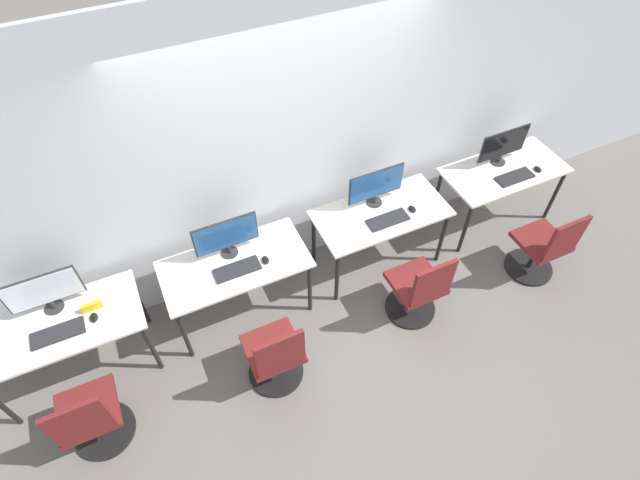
{
  "coord_description": "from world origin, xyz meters",
  "views": [
    {
      "loc": [
        -1.18,
        -2.4,
        4.09
      ],
      "look_at": [
        0.0,
        0.12,
        0.87
      ],
      "focal_mm": 28.0,
      "sensor_mm": 36.0,
      "label": 1
    }
  ],
  "objects_px": {
    "keyboard_far_left": "(58,333)",
    "office_chair_left": "(276,358)",
    "office_chair_far_left": "(92,420)",
    "keyboard_left": "(237,269)",
    "mouse_far_right": "(538,169)",
    "monitor_left": "(226,236)",
    "office_chair_far_right": "(543,249)",
    "mouse_far_left": "(94,317)",
    "monitor_far_right": "(503,145)",
    "keyboard_far_right": "(515,177)",
    "monitor_far_left": "(43,292)",
    "mouse_right": "(412,209)",
    "mouse_left": "(266,260)",
    "office_chair_right": "(418,291)",
    "keyboard_right": "(388,220)",
    "monitor_right": "(376,186)"
  },
  "relations": [
    {
      "from": "keyboard_far_left",
      "to": "office_chair_left",
      "type": "bearing_deg",
      "value": -25.46
    },
    {
      "from": "office_chair_far_left",
      "to": "keyboard_left",
      "type": "distance_m",
      "value": 1.58
    },
    {
      "from": "keyboard_far_left",
      "to": "mouse_far_right",
      "type": "bearing_deg",
      "value": -0.84
    },
    {
      "from": "keyboard_far_left",
      "to": "office_chair_far_left",
      "type": "height_order",
      "value": "office_chair_far_left"
    },
    {
      "from": "monitor_left",
      "to": "office_chair_far_right",
      "type": "xyz_separation_m",
      "value": [
        2.83,
        -0.95,
        -0.57
      ]
    },
    {
      "from": "office_chair_far_left",
      "to": "office_chair_left",
      "type": "height_order",
      "value": "same"
    },
    {
      "from": "office_chair_left",
      "to": "mouse_far_right",
      "type": "height_order",
      "value": "office_chair_left"
    },
    {
      "from": "mouse_far_left",
      "to": "office_chair_far_right",
      "type": "xyz_separation_m",
      "value": [
        4.0,
        -0.75,
        -0.37
      ]
    },
    {
      "from": "monitor_far_right",
      "to": "office_chair_far_right",
      "type": "distance_m",
      "value": 1.1
    },
    {
      "from": "monitor_left",
      "to": "keyboard_far_right",
      "type": "height_order",
      "value": "monitor_left"
    },
    {
      "from": "monitor_far_right",
      "to": "keyboard_far_left",
      "type": "bearing_deg",
      "value": -177.26
    },
    {
      "from": "monitor_far_left",
      "to": "mouse_right",
      "type": "height_order",
      "value": "monitor_far_left"
    },
    {
      "from": "keyboard_left",
      "to": "keyboard_far_right",
      "type": "distance_m",
      "value": 2.9
    },
    {
      "from": "mouse_far_left",
      "to": "mouse_left",
      "type": "relative_size",
      "value": 1.0
    },
    {
      "from": "keyboard_left",
      "to": "mouse_right",
      "type": "height_order",
      "value": "mouse_right"
    },
    {
      "from": "office_chair_right",
      "to": "keyboard_far_right",
      "type": "relative_size",
      "value": 2.26
    },
    {
      "from": "mouse_far_left",
      "to": "office_chair_far_right",
      "type": "distance_m",
      "value": 4.09
    },
    {
      "from": "keyboard_left",
      "to": "office_chair_left",
      "type": "xyz_separation_m",
      "value": [
        0.04,
        -0.72,
        -0.37
      ]
    },
    {
      "from": "mouse_far_left",
      "to": "office_chair_left",
      "type": "xyz_separation_m",
      "value": [
        1.22,
        -0.73,
        -0.37
      ]
    },
    {
      "from": "monitor_left",
      "to": "keyboard_right",
      "type": "relative_size",
      "value": 1.42
    },
    {
      "from": "monitor_far_left",
      "to": "keyboard_left",
      "type": "bearing_deg",
      "value": -10.14
    },
    {
      "from": "keyboard_left",
      "to": "monitor_far_right",
      "type": "xyz_separation_m",
      "value": [
        2.9,
        0.2,
        0.21
      ]
    },
    {
      "from": "monitor_far_right",
      "to": "keyboard_far_right",
      "type": "height_order",
      "value": "monitor_far_right"
    },
    {
      "from": "mouse_right",
      "to": "office_chair_far_left",
      "type": "bearing_deg",
      "value": -169.28
    },
    {
      "from": "office_chair_far_left",
      "to": "office_chair_right",
      "type": "distance_m",
      "value": 2.87
    },
    {
      "from": "mouse_left",
      "to": "mouse_far_right",
      "type": "bearing_deg",
      "value": -1.25
    },
    {
      "from": "office_chair_left",
      "to": "office_chair_far_right",
      "type": "bearing_deg",
      "value": -0.4
    },
    {
      "from": "monitor_far_left",
      "to": "keyboard_far_right",
      "type": "relative_size",
      "value": 1.42
    },
    {
      "from": "keyboard_far_left",
      "to": "monitor_right",
      "type": "relative_size",
      "value": 0.71
    },
    {
      "from": "office_chair_far_left",
      "to": "mouse_far_right",
      "type": "relative_size",
      "value": 9.89
    },
    {
      "from": "keyboard_far_left",
      "to": "keyboard_right",
      "type": "distance_m",
      "value": 2.9
    },
    {
      "from": "keyboard_far_left",
      "to": "office_chair_right",
      "type": "xyz_separation_m",
      "value": [
        2.91,
        -0.64,
        -0.37
      ]
    },
    {
      "from": "keyboard_left",
      "to": "office_chair_right",
      "type": "distance_m",
      "value": 1.64
    },
    {
      "from": "office_chair_right",
      "to": "keyboard_far_right",
      "type": "height_order",
      "value": "office_chair_right"
    },
    {
      "from": "mouse_far_right",
      "to": "mouse_left",
      "type": "bearing_deg",
      "value": 178.75
    },
    {
      "from": "keyboard_far_left",
      "to": "monitor_right",
      "type": "height_order",
      "value": "monitor_right"
    },
    {
      "from": "keyboard_right",
      "to": "keyboard_left",
      "type": "bearing_deg",
      "value": 178.44
    },
    {
      "from": "monitor_far_left",
      "to": "office_chair_far_right",
      "type": "bearing_deg",
      "value": -13.08
    },
    {
      "from": "office_chair_far_left",
      "to": "monitor_far_right",
      "type": "relative_size",
      "value": 1.59
    },
    {
      "from": "mouse_left",
      "to": "monitor_right",
      "type": "height_order",
      "value": "monitor_right"
    },
    {
      "from": "mouse_far_left",
      "to": "monitor_far_right",
      "type": "height_order",
      "value": "monitor_far_right"
    },
    {
      "from": "mouse_left",
      "to": "keyboard_far_right",
      "type": "distance_m",
      "value": 2.64
    },
    {
      "from": "mouse_far_left",
      "to": "mouse_far_right",
      "type": "distance_m",
      "value": 4.36
    },
    {
      "from": "monitor_far_right",
      "to": "keyboard_far_right",
      "type": "relative_size",
      "value": 1.42
    },
    {
      "from": "office_chair_left",
      "to": "office_chair_far_right",
      "type": "distance_m",
      "value": 2.79
    },
    {
      "from": "monitor_left",
      "to": "office_chair_right",
      "type": "height_order",
      "value": "monitor_left"
    },
    {
      "from": "monitor_far_right",
      "to": "office_chair_far_left",
      "type": "bearing_deg",
      "value": -169.3
    },
    {
      "from": "keyboard_far_left",
      "to": "mouse_left",
      "type": "distance_m",
      "value": 1.7
    },
    {
      "from": "office_chair_left",
      "to": "monitor_right",
      "type": "xyz_separation_m",
      "value": [
        1.41,
        0.94,
        0.57
      ]
    },
    {
      "from": "monitor_right",
      "to": "mouse_right",
      "type": "xyz_separation_m",
      "value": [
        0.28,
        -0.24,
        -0.2
      ]
    }
  ]
}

